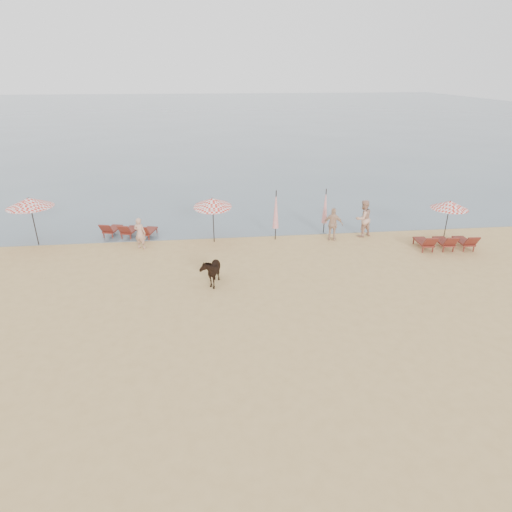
{
  "coord_description": "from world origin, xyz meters",
  "views": [
    {
      "loc": [
        -1.78,
        -11.04,
        8.21
      ],
      "look_at": [
        0.0,
        5.0,
        1.1
      ],
      "focal_mm": 30.0,
      "sensor_mm": 36.0,
      "label": 1
    }
  ],
  "objects_px": {
    "umbrella_open_right": "(450,205)",
    "beachgoer_right_a": "(363,218)",
    "umbrella_open_left_b": "(213,203)",
    "umbrella_open_left_a": "(29,202)",
    "lounger_cluster_right": "(446,242)",
    "umbrella_closed_right": "(325,206)",
    "cow": "(211,270)",
    "beachgoer_right_b": "(333,224)",
    "lounger_cluster_left": "(129,230)",
    "beachgoer_left": "(140,233)",
    "umbrella_closed_left": "(276,210)"
  },
  "relations": [
    {
      "from": "umbrella_closed_right",
      "to": "beachgoer_left",
      "type": "relative_size",
      "value": 1.55
    },
    {
      "from": "lounger_cluster_right",
      "to": "beachgoer_right_b",
      "type": "height_order",
      "value": "beachgoer_right_b"
    },
    {
      "from": "cow",
      "to": "beachgoer_right_b",
      "type": "distance_m",
      "value": 7.61
    },
    {
      "from": "cow",
      "to": "beachgoer_right_b",
      "type": "height_order",
      "value": "beachgoer_right_b"
    },
    {
      "from": "cow",
      "to": "beachgoer_right_a",
      "type": "bearing_deg",
      "value": 41.76
    },
    {
      "from": "beachgoer_left",
      "to": "beachgoer_right_a",
      "type": "distance_m",
      "value": 11.45
    },
    {
      "from": "lounger_cluster_left",
      "to": "umbrella_closed_left",
      "type": "distance_m",
      "value": 7.83
    },
    {
      "from": "umbrella_open_right",
      "to": "beachgoer_right_b",
      "type": "height_order",
      "value": "umbrella_open_right"
    },
    {
      "from": "cow",
      "to": "beachgoer_right_a",
      "type": "xyz_separation_m",
      "value": [
        8.03,
        4.64,
        0.37
      ]
    },
    {
      "from": "umbrella_closed_left",
      "to": "umbrella_closed_right",
      "type": "distance_m",
      "value": 2.82
    },
    {
      "from": "umbrella_open_left_a",
      "to": "umbrella_closed_right",
      "type": "xyz_separation_m",
      "value": [
        14.77,
        0.1,
        -0.72
      ]
    },
    {
      "from": "umbrella_open_left_b",
      "to": "beachgoer_right_b",
      "type": "height_order",
      "value": "umbrella_open_left_b"
    },
    {
      "from": "umbrella_open_right",
      "to": "beachgoer_right_a",
      "type": "bearing_deg",
      "value": 151.28
    },
    {
      "from": "umbrella_closed_right",
      "to": "beachgoer_left",
      "type": "xyz_separation_m",
      "value": [
        -9.54,
        -1.09,
        -0.72
      ]
    },
    {
      "from": "lounger_cluster_right",
      "to": "beachgoer_right_a",
      "type": "xyz_separation_m",
      "value": [
        -3.47,
        2.24,
        0.58
      ]
    },
    {
      "from": "umbrella_open_left_a",
      "to": "umbrella_open_left_b",
      "type": "relative_size",
      "value": 1.03
    },
    {
      "from": "umbrella_closed_left",
      "to": "beachgoer_right_b",
      "type": "height_order",
      "value": "umbrella_closed_left"
    },
    {
      "from": "lounger_cluster_left",
      "to": "umbrella_closed_right",
      "type": "bearing_deg",
      "value": 12.21
    },
    {
      "from": "umbrella_open_left_a",
      "to": "beachgoer_left",
      "type": "xyz_separation_m",
      "value": [
        5.23,
        -0.99,
        -1.44
      ]
    },
    {
      "from": "umbrella_closed_left",
      "to": "umbrella_closed_right",
      "type": "relative_size",
      "value": 1.07
    },
    {
      "from": "umbrella_closed_right",
      "to": "beachgoer_right_b",
      "type": "distance_m",
      "value": 1.25
    },
    {
      "from": "lounger_cluster_left",
      "to": "umbrella_closed_right",
      "type": "distance_m",
      "value": 10.46
    },
    {
      "from": "umbrella_open_left_b",
      "to": "umbrella_closed_left",
      "type": "bearing_deg",
      "value": -6.95
    },
    {
      "from": "lounger_cluster_left",
      "to": "umbrella_closed_left",
      "type": "relative_size",
      "value": 1.11
    },
    {
      "from": "lounger_cluster_right",
      "to": "umbrella_closed_left",
      "type": "height_order",
      "value": "umbrella_closed_left"
    },
    {
      "from": "umbrella_open_left_b",
      "to": "beachgoer_left",
      "type": "distance_m",
      "value": 3.86
    },
    {
      "from": "beachgoer_right_b",
      "to": "beachgoer_left",
      "type": "bearing_deg",
      "value": 18.22
    },
    {
      "from": "umbrella_closed_left",
      "to": "beachgoer_right_b",
      "type": "xyz_separation_m",
      "value": [
        2.92,
        -0.4,
        -0.75
      ]
    },
    {
      "from": "beachgoer_left",
      "to": "lounger_cluster_left",
      "type": "bearing_deg",
      "value": -42.47
    },
    {
      "from": "lounger_cluster_right",
      "to": "umbrella_open_left_b",
      "type": "xyz_separation_m",
      "value": [
        -11.3,
        2.26,
        1.69
      ]
    },
    {
      "from": "lounger_cluster_left",
      "to": "umbrella_open_right",
      "type": "relative_size",
      "value": 1.33
    },
    {
      "from": "umbrella_open_left_b",
      "to": "beachgoer_right_a",
      "type": "bearing_deg",
      "value": -6.75
    },
    {
      "from": "umbrella_open_right",
      "to": "beachgoer_right_b",
      "type": "relative_size",
      "value": 1.27
    },
    {
      "from": "umbrella_open_right",
      "to": "umbrella_closed_right",
      "type": "bearing_deg",
      "value": 151.01
    },
    {
      "from": "lounger_cluster_right",
      "to": "umbrella_open_left_a",
      "type": "relative_size",
      "value": 1.1
    },
    {
      "from": "umbrella_open_left_a",
      "to": "cow",
      "type": "height_order",
      "value": "umbrella_open_left_a"
    },
    {
      "from": "umbrella_open_left_b",
      "to": "umbrella_open_left_a",
      "type": "bearing_deg",
      "value": 169.98
    },
    {
      "from": "lounger_cluster_right",
      "to": "beachgoer_right_a",
      "type": "distance_m",
      "value": 4.17
    },
    {
      "from": "lounger_cluster_right",
      "to": "beachgoer_right_a",
      "type": "relative_size",
      "value": 1.39
    },
    {
      "from": "cow",
      "to": "beachgoer_left",
      "type": "relative_size",
      "value": 0.92
    },
    {
      "from": "lounger_cluster_right",
      "to": "lounger_cluster_left",
      "type": "bearing_deg",
      "value": 171.1
    },
    {
      "from": "lounger_cluster_left",
      "to": "umbrella_open_left_a",
      "type": "height_order",
      "value": "umbrella_open_left_a"
    },
    {
      "from": "umbrella_open_right",
      "to": "umbrella_open_left_a",
      "type": "bearing_deg",
      "value": 164.25
    },
    {
      "from": "umbrella_open_left_a",
      "to": "cow",
      "type": "xyz_separation_m",
      "value": [
        8.64,
        -5.19,
        -1.62
      ]
    },
    {
      "from": "umbrella_open_left_a",
      "to": "umbrella_open_right",
      "type": "distance_m",
      "value": 20.67
    },
    {
      "from": "umbrella_closed_right",
      "to": "beachgoer_left",
      "type": "distance_m",
      "value": 9.63
    },
    {
      "from": "beachgoer_left",
      "to": "beachgoer_right_a",
      "type": "relative_size",
      "value": 0.81
    },
    {
      "from": "umbrella_closed_right",
      "to": "lounger_cluster_left",
      "type": "bearing_deg",
      "value": 177.04
    },
    {
      "from": "umbrella_open_right",
      "to": "umbrella_closed_right",
      "type": "relative_size",
      "value": 0.89
    },
    {
      "from": "umbrella_open_left_b",
      "to": "umbrella_open_right",
      "type": "xyz_separation_m",
      "value": [
        11.74,
        -1.29,
        -0.12
      ]
    }
  ]
}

